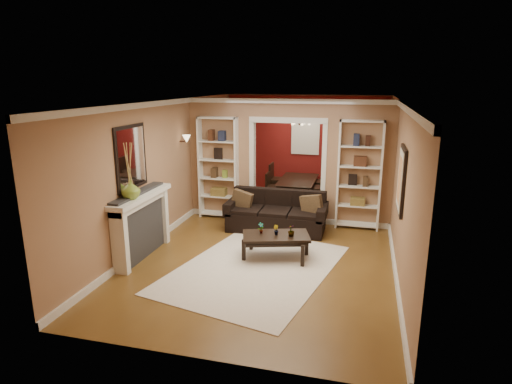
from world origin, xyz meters
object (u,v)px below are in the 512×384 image
(fireplace, at_px, (143,226))
(dining_table, at_px, (299,190))
(sofa, at_px, (276,212))
(bookshelf_right, at_px, (359,176))
(coffee_table, at_px, (276,246))
(bookshelf_left, at_px, (219,168))

(fireplace, distance_m, dining_table, 4.81)
(sofa, bearing_deg, bookshelf_right, 19.50)
(sofa, bearing_deg, dining_table, 87.34)
(coffee_table, bearing_deg, bookshelf_right, 39.56)
(bookshelf_right, bearing_deg, sofa, -160.50)
(fireplace, bearing_deg, bookshelf_left, 77.95)
(bookshelf_left, bearing_deg, coffee_table, -48.98)
(coffee_table, distance_m, bookshelf_left, 2.83)
(coffee_table, xyz_separation_m, dining_table, (-0.18, 3.80, 0.07))
(bookshelf_left, relative_size, fireplace, 1.35)
(coffee_table, bearing_deg, fireplace, 175.97)
(coffee_table, bearing_deg, sofa, 84.78)
(bookshelf_left, height_order, dining_table, bookshelf_left)
(coffee_table, height_order, fireplace, fireplace)
(sofa, relative_size, fireplace, 1.23)
(sofa, bearing_deg, fireplace, -135.75)
(fireplace, relative_size, dining_table, 1.03)
(sofa, relative_size, coffee_table, 1.81)
(fireplace, bearing_deg, sofa, 44.25)
(bookshelf_left, height_order, fireplace, bookshelf_left)
(bookshelf_right, height_order, fireplace, bookshelf_right)
(bookshelf_left, height_order, bookshelf_right, same)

